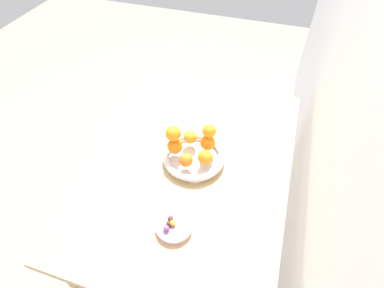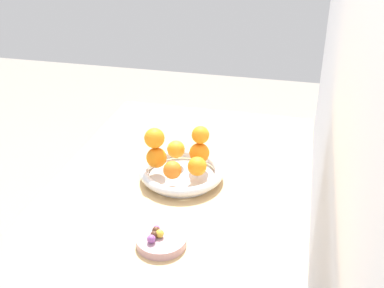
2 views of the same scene
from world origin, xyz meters
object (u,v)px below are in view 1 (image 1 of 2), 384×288
object	(u,v)px
dining_table	(193,175)
orange_6	(209,131)
orange_3	(175,146)
candy_ball_1	(170,219)
orange_2	(190,137)
orange_0	(205,157)
candy_ball_3	(166,228)
orange_4	(186,160)
candy_ball_0	(171,217)
candy_dish	(174,227)
fruit_bowl	(193,157)
orange_5	(173,134)
candy_ball_4	(169,224)
candy_ball_2	(173,223)
orange_1	(208,143)

from	to	relation	value
dining_table	orange_6	bearing A→B (deg)	145.57
orange_3	candy_ball_1	world-z (taller)	orange_3
orange_2	dining_table	bearing A→B (deg)	25.78
orange_0	orange_3	bearing A→B (deg)	-96.79
orange_6	candy_ball_3	distance (m)	0.40
orange_3	orange_4	xyz separation A→B (m)	(0.05, 0.06, -0.00)
orange_4	candy_ball_0	distance (m)	0.23
candy_dish	orange_0	distance (m)	0.28
fruit_bowl	orange_6	distance (m)	0.13
orange_5	candy_ball_3	distance (m)	0.35
orange_6	candy_ball_3	world-z (taller)	orange_6
orange_0	orange_3	distance (m)	0.13
candy_dish	orange_4	distance (m)	0.25
orange_6	candy_ball_4	size ratio (longest dim) A/B	2.85
orange_2	candy_ball_3	distance (m)	0.39
orange_3	orange_4	world-z (taller)	orange_3
orange_2	candy_ball_0	size ratio (longest dim) A/B	3.40
dining_table	orange_4	world-z (taller)	orange_4
orange_4	candy_ball_2	bearing A→B (deg)	8.26
orange_1	orange_2	xyz separation A→B (m)	(-0.01, -0.08, -0.00)
orange_4	candy_ball_0	bearing A→B (deg)	5.32
dining_table	orange_0	size ratio (longest dim) A/B	19.66
dining_table	orange_4	distance (m)	0.16
orange_6	candy_dish	bearing A→B (deg)	-2.72
candy_ball_0	candy_ball_2	size ratio (longest dim) A/B	0.78
fruit_bowl	orange_1	bearing A→B (deg)	135.75
orange_2	candy_ball_4	xyz separation A→B (m)	(0.37, 0.04, -0.04)
orange_6	orange_5	bearing A→B (deg)	-65.19
orange_3	candy_ball_2	bearing A→B (deg)	18.57
candy_ball_1	candy_ball_3	bearing A→B (deg)	-1.13
orange_4	candy_ball_2	distance (m)	0.25
dining_table	candy_ball_1	world-z (taller)	candy_ball_1
orange_4	candy_ball_0	xyz separation A→B (m)	(0.22, 0.02, -0.04)
orange_4	candy_ball_1	bearing A→B (deg)	5.48
candy_ball_2	candy_dish	bearing A→B (deg)	79.52
candy_dish	candy_ball_3	size ratio (longest dim) A/B	5.88
candy_dish	orange_2	bearing A→B (deg)	-170.54
fruit_bowl	orange_4	distance (m)	0.08
orange_4	orange_5	world-z (taller)	orange_5
orange_1	candy_ball_1	bearing A→B (deg)	-5.39
orange_1	candy_ball_3	distance (m)	0.38
fruit_bowl	candy_ball_4	size ratio (longest dim) A/B	13.39
orange_3	fruit_bowl	bearing A→B (deg)	99.75
fruit_bowl	orange_4	bearing A→B (deg)	-8.25
candy_dish	candy_ball_4	bearing A→B (deg)	-72.36
candy_dish	candy_ball_4	size ratio (longest dim) A/B	6.61
orange_0	orange_3	world-z (taller)	orange_3
orange_1	candy_ball_4	bearing A→B (deg)	-5.04
dining_table	orange_3	world-z (taller)	orange_3
candy_ball_0	orange_4	bearing A→B (deg)	-174.68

